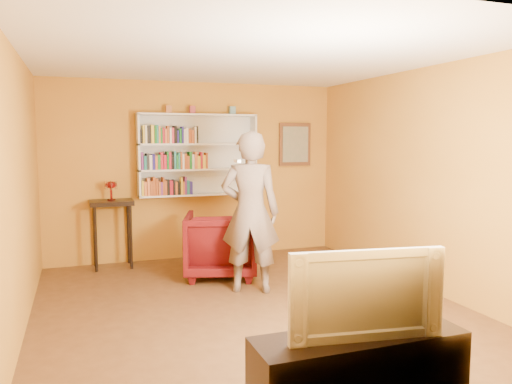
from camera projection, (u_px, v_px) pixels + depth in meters
room_shell at (248, 215)px, 5.40m from camera, size 5.30×5.80×2.88m
bookshelf at (197, 155)px, 7.59m from camera, size 1.80×0.29×1.23m
books_row_lower at (166, 187)px, 7.38m from camera, size 0.74×0.18×0.27m
books_row_middle at (174, 161)px, 7.38m from camera, size 0.98×0.19×0.27m
books_row_upper at (169, 135)px, 7.31m from camera, size 0.84×0.18×0.27m
ornament_left at (169, 110)px, 7.32m from camera, size 0.08×0.08×0.11m
ornament_centre at (192, 110)px, 7.44m from camera, size 0.08×0.08×0.11m
ornament_right at (232, 110)px, 7.65m from camera, size 0.09×0.09×0.12m
framed_painting at (295, 144)px, 8.18m from camera, size 0.55×0.05×0.70m
console_table at (112, 212)px, 7.10m from camera, size 0.59×0.45×0.97m
ruby_lustre at (111, 187)px, 7.06m from camera, size 0.17×0.17×0.27m
armchair at (221, 244)px, 6.68m from camera, size 1.17×1.18×0.87m
person at (250, 212)px, 5.96m from camera, size 0.83×0.70×1.93m
game_remote at (237, 161)px, 5.53m from camera, size 0.04×0.15×0.04m
tv_cabinet at (359, 372)px, 3.38m from camera, size 1.48×0.44×0.53m
television at (361, 291)px, 3.32m from camera, size 1.06×0.29×0.60m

